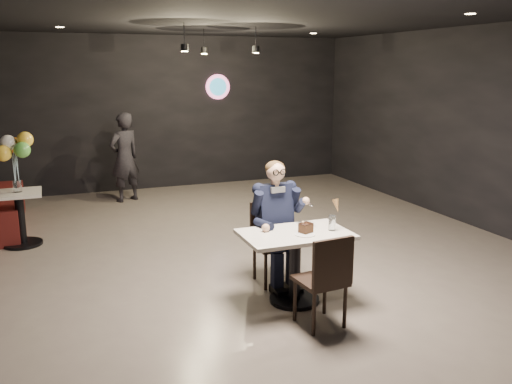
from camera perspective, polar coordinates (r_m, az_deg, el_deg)
name	(u,v)px	position (r m, az deg, el deg)	size (l,w,h in m)	color
floor	(263,254)	(7.16, 0.71, -6.49)	(9.00, 9.00, 0.00)	slate
wall_sign	(218,87)	(11.24, -4.05, 10.98)	(0.50, 0.06, 0.50)	pink
pendant_lights	(215,34)	(8.65, -4.38, 16.21)	(1.40, 1.20, 0.36)	black
main_table	(295,267)	(5.66, 4.11, -7.91)	(1.10, 0.70, 0.75)	white
chair_far	(274,244)	(6.10, 1.92, -5.46)	(0.42, 0.46, 0.92)	black
chair_near	(320,279)	(5.16, 6.78, -9.04)	(0.42, 0.46, 0.92)	black
seated_man	(274,221)	(6.02, 1.94, -3.11)	(0.60, 0.80, 1.44)	black
dessert_plate	(305,234)	(5.46, 5.17, -4.46)	(0.21, 0.21, 0.01)	white
cake_slice	(306,228)	(5.50, 5.27, -3.81)	(0.12, 0.10, 0.09)	black
mint_leaf	(305,225)	(5.46, 5.17, -3.53)	(0.06, 0.04, 0.01)	green
sundae_glass	(332,223)	(5.62, 8.01, -3.24)	(0.07, 0.07, 0.16)	silver
wafer_cone	(337,206)	(5.63, 8.49, -1.44)	(0.07, 0.07, 0.14)	tan
booth_bench	(0,192)	(9.01, -25.33, -0.03)	(0.55, 2.21, 1.11)	#450F0E
side_table	(21,219)	(8.06, -23.53, -2.62)	(0.59, 0.59, 0.74)	white
balloon_vase	(17,186)	(7.95, -23.83, 0.57)	(0.11, 0.11, 0.16)	silver
balloon_bunch	(14,157)	(7.89, -24.09, 3.34)	(0.39, 0.39, 0.64)	yellow
passerby	(125,157)	(10.06, -13.66, 3.57)	(0.59, 0.39, 1.61)	black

